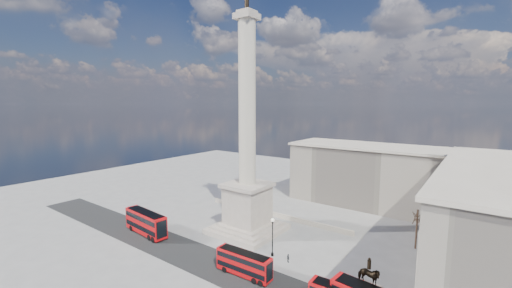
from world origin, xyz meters
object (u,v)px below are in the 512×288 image
object	(u,v)px
pedestrian_crossing	(288,258)
victorian_lamp	(272,234)
red_bus_b	(244,263)
nelsons_column	(247,174)
red_bus_a	(146,222)

from	to	relation	value
pedestrian_crossing	victorian_lamp	bearing A→B (deg)	32.51
red_bus_b	nelsons_column	bearing A→B (deg)	124.17
victorian_lamp	nelsons_column	bearing A→B (deg)	149.26
red_bus_b	pedestrian_crossing	xyz separation A→B (m)	(3.59, 7.97, -1.32)
red_bus_b	victorian_lamp	size ratio (longest dim) A/B	1.38
red_bus_b	victorian_lamp	world-z (taller)	victorian_lamp
nelsons_column	victorian_lamp	distance (m)	15.22
red_bus_a	nelsons_column	bearing A→B (deg)	45.63
red_bus_a	pedestrian_crossing	world-z (taller)	red_bus_a
red_bus_a	victorian_lamp	bearing A→B (deg)	20.88
nelsons_column	red_bus_a	distance (m)	24.12
nelsons_column	red_bus_b	bearing A→B (deg)	-53.90
pedestrian_crossing	red_bus_a	bearing A→B (deg)	51.89
pedestrian_crossing	nelsons_column	bearing A→B (deg)	12.93
red_bus_a	pedestrian_crossing	xyz separation A→B (m)	(30.79, 7.53, -1.83)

